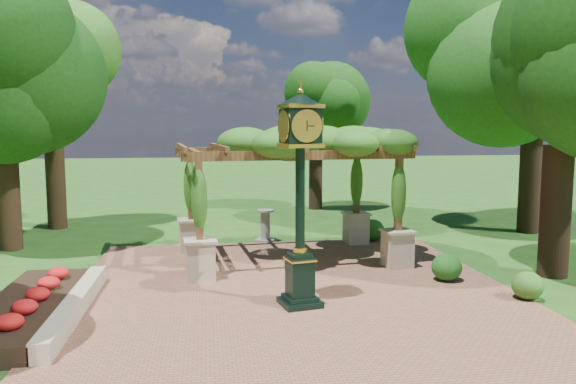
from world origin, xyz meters
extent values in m
plane|color=#1E4714|center=(0.00, 0.00, 0.00)|extent=(120.00, 120.00, 0.00)
cube|color=brown|center=(0.00, 1.00, 0.02)|extent=(10.00, 12.00, 0.04)
cube|color=#C6B793|center=(-4.60, 0.50, 0.20)|extent=(0.35, 5.00, 0.40)
cube|color=red|center=(-5.50, 0.50, 0.18)|extent=(1.50, 5.00, 0.36)
cube|color=black|center=(-0.05, 0.42, 0.10)|extent=(0.93, 0.93, 0.12)
cube|color=black|center=(-0.05, 0.42, 0.63)|extent=(0.58, 0.58, 0.89)
cube|color=gold|center=(-0.05, 0.42, 1.03)|extent=(0.65, 0.65, 0.04)
cylinder|color=black|center=(-0.05, 0.42, 2.31)|extent=(0.23, 0.23, 2.27)
cube|color=black|center=(-0.05, 0.42, 3.79)|extent=(0.81, 0.81, 0.69)
cylinder|color=beige|center=(0.02, 0.07, 3.79)|extent=(0.59, 0.15, 0.59)
cone|color=black|center=(-0.05, 0.42, 4.33)|extent=(1.05, 1.05, 0.25)
sphere|color=gold|center=(-0.05, 0.42, 4.48)|extent=(0.14, 0.14, 0.14)
cube|color=#C1B28F|center=(-2.14, 2.80, 0.51)|extent=(0.74, 0.74, 0.94)
cube|color=brown|center=(-2.14, 2.80, 2.00)|extent=(0.18, 0.18, 1.94)
cube|color=#C1B28F|center=(3.08, 3.29, 0.51)|extent=(0.74, 0.74, 0.94)
cube|color=brown|center=(3.08, 3.29, 2.00)|extent=(0.18, 0.18, 1.94)
cube|color=#C1B28F|center=(-2.43, 5.93, 0.51)|extent=(0.74, 0.74, 0.94)
cube|color=brown|center=(-2.43, 5.93, 2.00)|extent=(0.18, 0.18, 1.94)
cube|color=#C1B28F|center=(2.78, 6.42, 0.51)|extent=(0.74, 0.74, 0.94)
cube|color=brown|center=(2.78, 6.42, 2.00)|extent=(0.18, 0.18, 1.94)
cube|color=brown|center=(0.47, 3.04, 3.06)|extent=(6.06, 0.72, 0.23)
cube|color=brown|center=(0.18, 6.17, 3.06)|extent=(6.06, 0.72, 0.23)
ellipsoid|color=#285719|center=(0.32, 4.61, 3.34)|extent=(6.40, 4.33, 1.05)
cube|color=gray|center=(-0.07, 7.19, 0.05)|extent=(0.78, 0.78, 0.11)
cylinder|color=gray|center=(-0.07, 7.19, 0.54)|extent=(0.40, 0.40, 0.98)
cylinder|color=gray|center=(-0.07, 7.19, 1.05)|extent=(0.74, 0.74, 0.05)
ellipsoid|color=#2C5F1B|center=(4.93, 0.12, 0.34)|extent=(0.68, 0.68, 0.61)
ellipsoid|color=#1B5317|center=(3.81, 1.79, 0.37)|extent=(0.77, 0.77, 0.66)
ellipsoid|color=#215819|center=(3.44, 6.77, 0.39)|extent=(0.84, 0.84, 0.71)
cylinder|color=#382416|center=(-7.97, 7.24, 1.66)|extent=(0.67, 0.67, 3.31)
ellipsoid|color=#13390E|center=(-7.97, 7.24, 5.92)|extent=(4.41, 4.41, 5.23)
cylinder|color=#302213|center=(-7.50, 10.87, 1.60)|extent=(0.69, 0.69, 3.20)
ellipsoid|color=#2D611B|center=(-7.50, 10.87, 5.72)|extent=(3.67, 3.67, 5.05)
cylinder|color=black|center=(3.02, 14.38, 1.41)|extent=(0.61, 0.61, 2.82)
ellipsoid|color=#13370D|center=(3.02, 14.38, 5.04)|extent=(3.19, 3.19, 4.45)
cylinder|color=black|center=(9.47, 7.59, 1.88)|extent=(0.74, 0.74, 3.77)
ellipsoid|color=#1E4F16|center=(9.47, 7.59, 6.74)|extent=(5.69, 5.69, 5.95)
cylinder|color=black|center=(6.72, 1.95, 1.66)|extent=(0.74, 0.74, 3.32)
ellipsoid|color=#143A0E|center=(6.72, 1.95, 5.95)|extent=(4.64, 4.64, 5.25)
camera|label=1|loc=(-1.95, -10.87, 3.76)|focal=35.00mm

